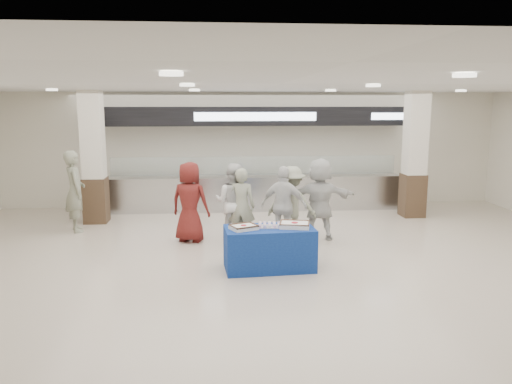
{
  "coord_description": "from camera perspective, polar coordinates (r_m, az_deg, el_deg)",
  "views": [
    {
      "loc": [
        -1.09,
        -8.08,
        2.88
      ],
      "look_at": [
        -0.28,
        1.6,
        1.16
      ],
      "focal_mm": 35.0,
      "sensor_mm": 36.0,
      "label": 1
    }
  ],
  "objects": [
    {
      "name": "display_table",
      "position": [
        8.81,
        1.53,
        -6.47
      ],
      "size": [
        1.6,
        0.89,
        0.75
      ],
      "primitive_type": "cube",
      "rotation": [
        0.0,
        0.0,
        0.07
      ],
      "color": "navy",
      "rests_on": "ground"
    },
    {
      "name": "column_right",
      "position": [
        13.36,
        17.67,
        3.78
      ],
      "size": [
        0.55,
        0.55,
        3.2
      ],
      "color": "#39271A",
      "rests_on": "ground"
    },
    {
      "name": "cupcake_tray",
      "position": [
        8.75,
        1.56,
        -3.81
      ],
      "size": [
        0.44,
        0.35,
        0.07
      ],
      "color": "silver",
      "rests_on": "display_table"
    },
    {
      "name": "civilian_maroon",
      "position": [
        10.55,
        -7.56,
        -1.14
      ],
      "size": [
        0.97,
        0.8,
        1.7
      ],
      "primitive_type": "imported",
      "rotation": [
        0.0,
        0.0,
        2.77
      ],
      "color": "maroon",
      "rests_on": "ground"
    },
    {
      "name": "chef_short",
      "position": [
        10.21,
        3.2,
        -1.61
      ],
      "size": [
        1.04,
        0.74,
        1.64
      ],
      "primitive_type": "imported",
      "rotation": [
        0.0,
        0.0,
        2.75
      ],
      "color": "silver",
      "rests_on": "ground"
    },
    {
      "name": "serving_line",
      "position": [
        13.63,
        -0.15,
        2.8
      ],
      "size": [
        8.7,
        0.85,
        2.8
      ],
      "color": "#B5B7BC",
      "rests_on": "ground"
    },
    {
      "name": "column_left",
      "position": [
        12.69,
        -18.05,
        3.45
      ],
      "size": [
        0.55,
        0.55,
        3.2
      ],
      "color": "#39271A",
      "rests_on": "ground"
    },
    {
      "name": "ground",
      "position": [
        8.65,
        2.76,
        -9.41
      ],
      "size": [
        14.0,
        14.0,
        0.0
      ],
      "primitive_type": "plane",
      "color": "beige",
      "rests_on": "ground"
    },
    {
      "name": "soldier_b",
      "position": [
        10.53,
        4.09,
        -1.37
      ],
      "size": [
        1.17,
        0.89,
        1.6
      ],
      "primitive_type": "imported",
      "rotation": [
        0.0,
        0.0,
        2.82
      ],
      "color": "gray",
      "rests_on": "ground"
    },
    {
      "name": "sheet_cake_left",
      "position": [
        8.59,
        -1.43,
        -3.99
      ],
      "size": [
        0.52,
        0.48,
        0.09
      ],
      "color": "white",
      "rests_on": "display_table"
    },
    {
      "name": "soldier_bg",
      "position": [
        12.01,
        -19.98,
        0.08
      ],
      "size": [
        0.66,
        0.79,
        1.85
      ],
      "primitive_type": "imported",
      "rotation": [
        0.0,
        0.0,
        1.95
      ],
      "color": "gray",
      "rests_on": "ground"
    },
    {
      "name": "chef_tall",
      "position": [
        10.55,
        -2.64,
        -1.16
      ],
      "size": [
        0.97,
        0.87,
        1.66
      ],
      "primitive_type": "imported",
      "rotation": [
        0.0,
        0.0,
        2.79
      ],
      "color": "silver",
      "rests_on": "ground"
    },
    {
      "name": "sheet_cake_right",
      "position": [
        8.75,
        4.44,
        -3.71
      ],
      "size": [
        0.58,
        0.49,
        0.1
      ],
      "color": "white",
      "rests_on": "display_table"
    },
    {
      "name": "civilian_white",
      "position": [
        10.69,
        7.26,
        -0.8
      ],
      "size": [
        1.65,
        0.58,
        1.76
      ],
      "primitive_type": "imported",
      "rotation": [
        0.0,
        0.0,
        3.18
      ],
      "color": "silver",
      "rests_on": "ground"
    },
    {
      "name": "soldier_a",
      "position": [
        10.33,
        -1.69,
        -1.6
      ],
      "size": [
        0.65,
        0.5,
        1.59
      ],
      "primitive_type": "imported",
      "rotation": [
        0.0,
        0.0,
        2.91
      ],
      "color": "gray",
      "rests_on": "ground"
    }
  ]
}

